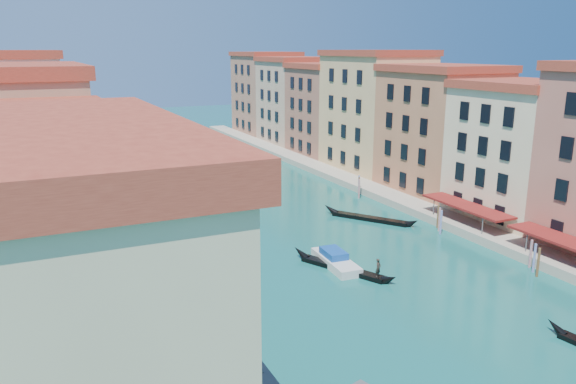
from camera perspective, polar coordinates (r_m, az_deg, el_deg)
name	(u,v)px	position (r m, az deg, el deg)	size (l,w,h in m)	color
left_bank_palazzos	(14,146)	(75.86, -26.08, 4.21)	(12.80, 128.40, 21.00)	tan
right_bank_palazzos	(395,121)	(93.43, 10.81, 7.08)	(12.80, 128.40, 21.00)	brown
quay	(351,181)	(90.68, 6.42, 1.09)	(4.00, 140.00, 1.00)	#ADA58C
mooring_poles_right	(512,250)	(61.57, 21.80, -5.53)	(1.44, 54.24, 3.20)	#55371D
vaporetto_far	(179,175)	(93.15, -10.97, 1.72)	(13.13, 17.78, 2.72)	white
gondola_fore	(343,267)	(55.70, 5.58, -7.57)	(6.25, 11.50, 2.46)	black
gondola_far	(368,217)	(72.07, 8.12, -2.55)	(8.36, 11.35, 1.87)	black
motorboat_mid	(335,260)	(56.91, 4.83, -6.89)	(2.77, 7.41, 1.51)	silver
motorboat_far	(217,158)	(110.61, -7.27, 3.47)	(2.40, 6.40, 1.30)	silver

